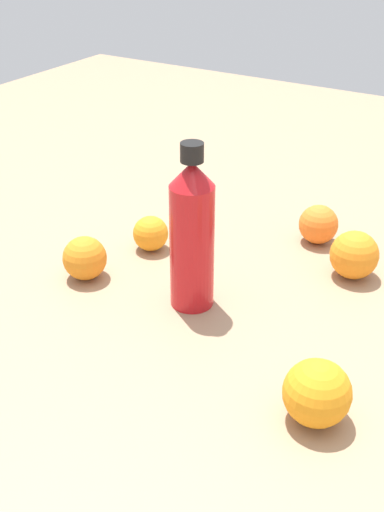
# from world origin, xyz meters

# --- Properties ---
(ground_plane) EXTENTS (2.40, 2.40, 0.00)m
(ground_plane) POSITION_xyz_m (0.00, 0.00, 0.00)
(ground_plane) COLOR #9E7F60
(water_bottle) EXTENTS (0.06, 0.06, 0.25)m
(water_bottle) POSITION_xyz_m (-0.03, 0.05, 0.12)
(water_bottle) COLOR red
(water_bottle) RESTS_ON ground_plane
(orange_0) EXTENTS (0.06, 0.06, 0.06)m
(orange_0) POSITION_xyz_m (0.07, 0.19, 0.03)
(orange_0) COLOR orange
(orange_0) RESTS_ON ground_plane
(orange_1) EXTENTS (0.08, 0.08, 0.08)m
(orange_1) POSITION_xyz_m (-0.17, -0.20, 0.04)
(orange_1) COLOR orange
(orange_1) RESTS_ON ground_plane
(orange_2) EXTENTS (0.07, 0.07, 0.07)m
(orange_2) POSITION_xyz_m (0.25, -0.04, 0.03)
(orange_2) COLOR orange
(orange_2) RESTS_ON ground_plane
(orange_3) EXTENTS (0.08, 0.08, 0.08)m
(orange_3) POSITION_xyz_m (0.17, -0.13, 0.04)
(orange_3) COLOR orange
(orange_3) RESTS_ON ground_plane
(orange_4) EXTENTS (0.07, 0.07, 0.07)m
(orange_4) POSITION_xyz_m (-0.06, 0.23, 0.03)
(orange_4) COLOR orange
(orange_4) RESTS_ON ground_plane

